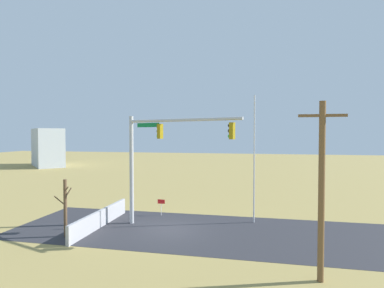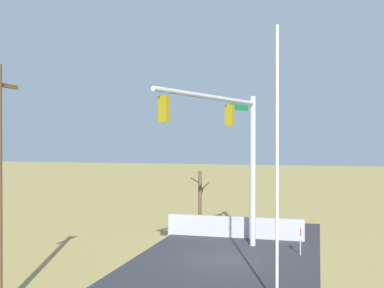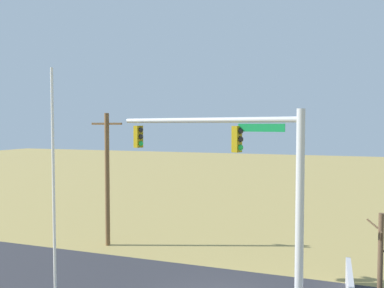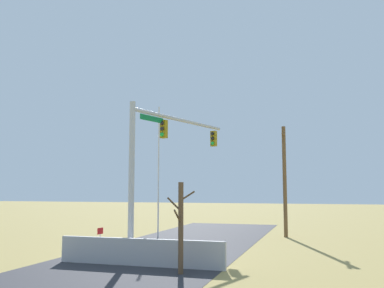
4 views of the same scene
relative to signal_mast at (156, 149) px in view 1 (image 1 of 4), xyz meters
The scene contains 10 objects.
ground_plane 5.29m from the signal_mast, behind, with size 160.00×160.00×0.00m, color #9E894C.
road_surface 7.12m from the signal_mast, behind, with size 28.00×8.00×0.01m, color #2D2D33.
sidewalk_corner 6.06m from the signal_mast, 12.21° to the right, with size 6.00×6.00×0.01m, color #B7B5AD.
retaining_fence 5.99m from the signal_mast, ahead, with size 0.20×7.37×1.13m, color #A8A8AD.
signal_mast is the anchor object (origin of this frame).
flagpole 6.80m from the signal_mast, 157.91° to the right, with size 0.10×0.10×8.87m, color silver.
utility_pole 10.71m from the signal_mast, 148.11° to the left, with size 1.90×0.26×7.53m.
bare_tree 6.54m from the signal_mast, 29.57° to the left, with size 1.27×1.02×3.46m.
open_sign 5.30m from the signal_mast, 78.01° to the right, with size 0.56×0.04×1.22m.
distant_building 47.21m from the signal_mast, 45.07° to the right, with size 10.52×4.54×7.27m, color silver.
Camera 1 is at (-5.47, 18.93, 6.15)m, focal length 28.61 mm.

